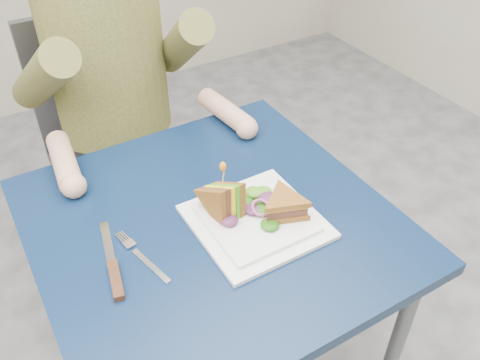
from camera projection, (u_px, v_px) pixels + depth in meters
table at (213, 244)px, 1.16m from camera, size 0.75×0.75×0.73m
chair at (113, 133)px, 1.71m from camera, size 0.42×0.40×0.93m
diner at (105, 40)px, 1.40m from camera, size 0.54×0.59×0.74m
plate at (256, 220)px, 1.09m from camera, size 0.26×0.26×0.02m
sandwich_flat at (284, 206)px, 1.08m from camera, size 0.15×0.15×0.05m
sandwich_upright at (224, 201)px, 1.08m from camera, size 0.08×0.13×0.13m
fork at (143, 258)px, 1.02m from camera, size 0.05×0.18×0.01m
knife at (114, 273)px, 0.99m from camera, size 0.06×0.22×0.02m
toothpick at (223, 177)px, 1.03m from camera, size 0.01×0.01×0.06m
toothpick_frill at (223, 167)px, 1.02m from camera, size 0.01×0.01×0.02m
lettuce_spill at (255, 209)px, 1.09m from camera, size 0.15×0.13×0.02m
onion_ring at (261, 207)px, 1.09m from camera, size 0.04×0.04×0.02m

